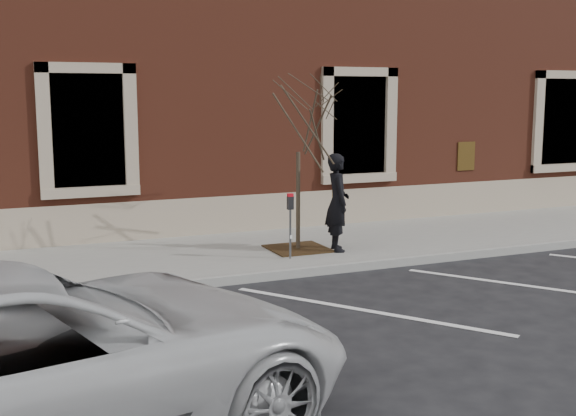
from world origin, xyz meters
name	(u,v)px	position (x,y,z in m)	size (l,w,h in m)	color
ground	(302,276)	(0.00, 0.00, 0.00)	(120.00, 120.00, 0.00)	#28282B
sidewalk_near	(265,252)	(0.00, 1.75, 0.07)	(40.00, 3.50, 0.15)	#9A9890
curb_near	(303,272)	(0.00, -0.05, 0.07)	(40.00, 0.12, 0.15)	#9E9E99
parking_stripes	(364,310)	(0.00, -2.20, 0.00)	(28.00, 4.40, 0.01)	silver
building_civic	(180,60)	(0.00, 7.74, 4.00)	(40.00, 8.62, 8.00)	maroon
man	(337,202)	(1.19, 0.99, 1.08)	(0.68, 0.44, 1.85)	black
parking_meter	(290,214)	(0.09, 0.71, 0.98)	(0.11, 0.08, 1.19)	#595B60
tree_grate	(298,249)	(0.54, 1.37, 0.16)	(1.09, 1.09, 0.03)	#392412
sapling	(298,125)	(0.54, 1.37, 2.53)	(2.04, 2.04, 3.41)	#3F3026
white_truck	(17,364)	(-4.81, -4.78, 0.85)	(2.80, 6.08, 1.69)	#BCBDC0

